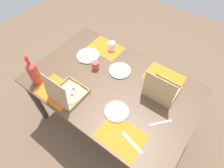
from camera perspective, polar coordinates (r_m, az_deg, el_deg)
The scene contains 16 objects.
ground_plane at distance 2.38m, azimuth 0.00°, elevation -11.46°, with size 6.00×6.00×0.00m, color brown.
dining_table at distance 1.80m, azimuth 0.00°, elevation -2.03°, with size 1.58×1.03×0.78m.
placemat_near_left at distance 1.83m, azimuth 15.93°, elevation 2.04°, with size 0.36×0.26×0.00m, color orange.
placemat_near_right at distance 2.06m, azimuth -1.96°, elevation 11.23°, with size 0.36×0.26×0.00m, color orange.
placemat_far_left at distance 1.46m, azimuth 2.81°, elevation -15.88°, with size 0.36×0.26×0.00m, color orange.
placemat_far_right at distance 1.74m, azimuth -16.83°, elevation -2.12°, with size 0.36×0.26×0.00m, color orange.
pizza_box_corner_left at distance 1.64m, azimuth -13.99°, elevation -2.84°, with size 0.27×0.27×0.30m.
pizza_box_edge_far at distance 1.67m, azimuth 15.10°, elevation -1.86°, with size 0.27×0.27×0.31m.
plate_middle at distance 1.81m, azimuth 2.54°, elevation 4.26°, with size 0.22×0.22×0.03m.
plate_far_right at distance 1.97m, azimuth -7.57°, elevation 8.71°, with size 0.24×0.24×0.03m.
plate_near_left at distance 1.54m, azimuth 1.46°, elevation -8.47°, with size 0.20×0.20×0.03m.
soda_bottle at distance 1.77m, azimuth -23.32°, elevation 3.25°, with size 0.09×0.09×0.32m.
cup_clear_left at distance 2.01m, azimuth -0.06°, elevation 11.74°, with size 0.07×0.07×0.10m, color silver.
cup_spare at distance 1.82m, azimuth -5.18°, elevation 5.81°, with size 0.07×0.07×0.09m, color #BF4742.
knife_by_far_right at distance 1.45m, azimuth 6.12°, elevation -17.59°, with size 0.21×0.02×0.01m, color #B7B7BC.
fork_by_far_left at distance 1.55m, azimuth 14.90°, elevation -11.65°, with size 0.19×0.02×0.01m, color #B7B7BC.
Camera 1 is at (-0.62, 0.84, 2.14)m, focal length 29.28 mm.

